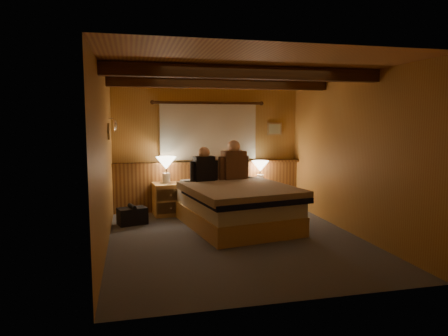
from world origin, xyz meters
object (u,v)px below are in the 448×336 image
object	(u,v)px
person_left	(204,167)
person_right	(234,163)
lamp_left	(166,165)
nightstand_right	(261,196)
lamp_right	(260,168)
bed	(237,205)
nightstand_left	(168,199)
duffel_bag	(132,216)

from	to	relation	value
person_left	person_right	distance (m)	0.56
lamp_left	person_left	xyz separation A→B (m)	(0.61, -0.52, 0.00)
nightstand_right	lamp_right	world-z (taller)	lamp_right
nightstand_right	bed	bearing A→B (deg)	-115.94
nightstand_left	duffel_bag	xyz separation A→B (m)	(-0.65, -0.54, -0.15)
person_left	person_right	bearing A→B (deg)	0.86
nightstand_left	lamp_right	bearing A→B (deg)	-3.28
bed	nightstand_left	world-z (taller)	bed
lamp_left	person_right	world-z (taller)	person_right
lamp_left	person_left	world-z (taller)	person_left
lamp_right	nightstand_left	bearing A→B (deg)	-177.72
nightstand_right	lamp_left	distance (m)	1.93
nightstand_right	person_left	distance (m)	1.47
nightstand_left	person_left	size ratio (longest dim) A/B	0.95
person_left	person_right	xyz separation A→B (m)	(0.55, 0.10, 0.05)
lamp_right	person_left	size ratio (longest dim) A/B	0.71
person_left	lamp_left	bearing A→B (deg)	129.94
nightstand_left	person_right	world-z (taller)	person_right
person_right	nightstand_left	bearing A→B (deg)	149.34
lamp_right	person_right	bearing A→B (deg)	-144.81
bed	lamp_right	size ratio (longest dim) A/B	5.16
bed	nightstand_right	distance (m)	1.37
nightstand_left	lamp_right	size ratio (longest dim) A/B	1.35
lamp_left	duffel_bag	size ratio (longest dim) A/B	0.92
bed	person_right	bearing A→B (deg)	69.83
lamp_left	person_right	distance (m)	1.23
person_left	duffel_bag	bearing A→B (deg)	173.53
nightstand_left	lamp_right	distance (m)	1.86
bed	person_left	bearing A→B (deg)	114.90
nightstand_right	person_right	size ratio (longest dim) A/B	0.73
lamp_right	person_left	bearing A→B (deg)	-155.16
nightstand_left	person_left	xyz separation A→B (m)	(0.58, -0.48, 0.63)
lamp_left	person_left	bearing A→B (deg)	-40.81
lamp_left	nightstand_right	bearing A→B (deg)	-0.30
nightstand_left	lamp_left	xyz separation A→B (m)	(-0.03, 0.04, 0.63)
bed	lamp_right	xyz separation A→B (m)	(0.78, 1.17, 0.46)
bed	person_left	xyz separation A→B (m)	(-0.43, 0.61, 0.57)
lamp_right	person_left	world-z (taller)	person_left
nightstand_left	duffel_bag	distance (m)	0.86
bed	nightstand_right	world-z (taller)	bed
person_right	duffel_bag	world-z (taller)	person_right
nightstand_left	duffel_bag	bearing A→B (deg)	-145.55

